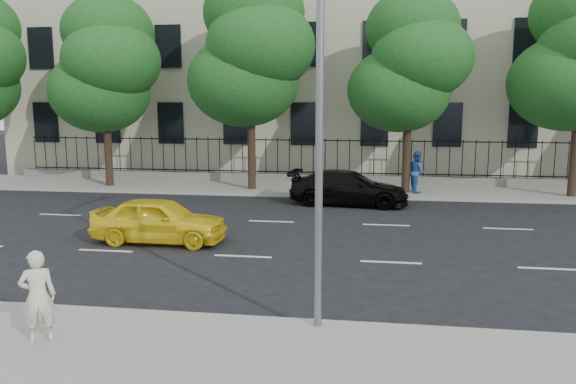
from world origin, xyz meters
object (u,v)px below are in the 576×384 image
object	(u,v)px
yellow_taxi	(159,220)
black_sedan	(349,188)
woman_near	(38,296)
street_light	(323,49)

from	to	relation	value
yellow_taxi	black_sedan	xyz separation A→B (m)	(5.39, 6.97, 0.01)
woman_near	yellow_taxi	bearing A→B (deg)	-114.29
street_light	yellow_taxi	bearing A→B (deg)	134.46
yellow_taxi	street_light	bearing A→B (deg)	-134.70
black_sedan	woman_near	size ratio (longest dim) A/B	2.99
street_light	black_sedan	xyz separation A→B (m)	(0.07, 12.38, -4.45)
yellow_taxi	woman_near	size ratio (longest dim) A/B	2.50
yellow_taxi	black_sedan	size ratio (longest dim) A/B	0.84
yellow_taxi	woman_near	world-z (taller)	woman_near
black_sedan	yellow_taxi	bearing A→B (deg)	147.53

